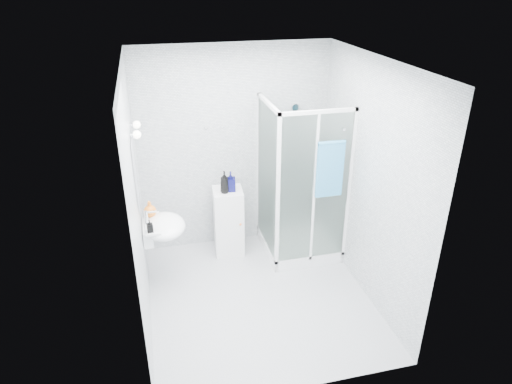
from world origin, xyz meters
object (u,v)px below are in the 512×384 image
object	(u,v)px
soap_dispenser_black	(150,226)
storage_cabinet	(229,221)
soap_dispenser_orange	(150,209)
shower_enclosure	(296,223)
wall_basin	(162,227)
shampoo_bottle_a	(224,182)
shampoo_bottle_b	(231,181)
hand_towel	(330,168)

from	to	relation	value
soap_dispenser_black	storage_cabinet	bearing A→B (deg)	38.33
storage_cabinet	soap_dispenser_orange	world-z (taller)	soap_dispenser_orange
shower_enclosure	wall_basin	distance (m)	1.72
wall_basin	shampoo_bottle_a	distance (m)	0.97
soap_dispenser_black	soap_dispenser_orange	bearing A→B (deg)	87.78
shampoo_bottle_b	shower_enclosure	bearing A→B (deg)	-17.00
shower_enclosure	soap_dispenser_orange	xyz separation A→B (m)	(-1.77, -0.16, 0.51)
shampoo_bottle_b	soap_dispenser_orange	xyz separation A→B (m)	(-0.99, -0.40, -0.05)
shampoo_bottle_b	hand_towel	bearing A→B (deg)	-32.25
shampoo_bottle_a	soap_dispenser_black	distance (m)	1.16
shampoo_bottle_a	shampoo_bottle_b	size ratio (longest dim) A/B	1.13
wall_basin	shampoo_bottle_b	world-z (taller)	shampoo_bottle_b
shampoo_bottle_a	soap_dispenser_black	bearing A→B (deg)	-142.38
storage_cabinet	soap_dispenser_orange	bearing A→B (deg)	-151.90
wall_basin	storage_cabinet	xyz separation A→B (m)	(0.84, 0.57, -0.36)
shower_enclosure	hand_towel	xyz separation A→B (m)	(0.23, -0.40, 0.90)
shower_enclosure	soap_dispenser_orange	size ratio (longest dim) A/B	10.97
storage_cabinet	shampoo_bottle_a	xyz separation A→B (m)	(-0.05, -0.05, 0.58)
shampoo_bottle_b	shampoo_bottle_a	bearing A→B (deg)	-155.89
soap_dispenser_orange	soap_dispenser_black	world-z (taller)	soap_dispenser_orange
storage_cabinet	soap_dispenser_orange	xyz separation A→B (m)	(-0.95, -0.41, 0.51)
wall_basin	soap_dispenser_orange	size ratio (longest dim) A/B	3.07
hand_towel	soap_dispenser_black	bearing A→B (deg)	-177.02
shower_enclosure	shampoo_bottle_b	bearing A→B (deg)	163.00
storage_cabinet	shampoo_bottle_b	xyz separation A→B (m)	(0.04, -0.02, 0.56)
shampoo_bottle_a	soap_dispenser_orange	distance (m)	0.97
shower_enclosure	soap_dispenser_black	world-z (taller)	shower_enclosure
soap_dispenser_orange	shampoo_bottle_a	bearing A→B (deg)	21.75
storage_cabinet	shampoo_bottle_a	distance (m)	0.58
shampoo_bottle_a	soap_dispenser_black	size ratio (longest dim) A/B	2.01
hand_towel	shampoo_bottle_a	world-z (taller)	hand_towel
hand_towel	soap_dispenser_black	size ratio (longest dim) A/B	4.80
shampoo_bottle_a	shower_enclosure	bearing A→B (deg)	-13.09
shampoo_bottle_a	shampoo_bottle_b	bearing A→B (deg)	24.11
shower_enclosure	wall_basin	world-z (taller)	shower_enclosure
wall_basin	soap_dispenser_black	size ratio (longest dim) A/B	4.05
shampoo_bottle_a	soap_dispenser_black	xyz separation A→B (m)	(-0.92, -0.71, -0.09)
shower_enclosure	shampoo_bottle_a	distance (m)	1.05
soap_dispenser_orange	wall_basin	bearing A→B (deg)	-54.67
hand_towel	soap_dispenser_black	world-z (taller)	hand_towel
wall_basin	soap_dispenser_orange	distance (m)	0.25
wall_basin	hand_towel	world-z (taller)	hand_towel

